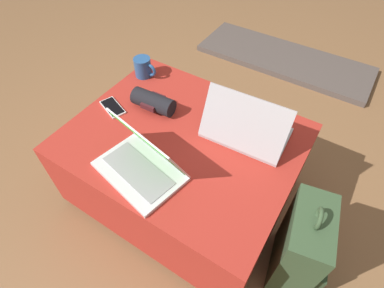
% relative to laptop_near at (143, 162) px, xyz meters
% --- Properties ---
extents(ground_plane, '(14.00, 14.00, 0.00)m').
position_rel_laptop_near_xyz_m(ground_plane, '(0.03, 0.24, -0.50)').
color(ground_plane, olive).
extents(ottoman, '(1.01, 0.82, 0.46)m').
position_rel_laptop_near_xyz_m(ottoman, '(0.03, 0.24, -0.27)').
color(ottoman, maroon).
rests_on(ottoman, ground_plane).
extents(laptop_near, '(0.39, 0.30, 0.23)m').
position_rel_laptop_near_xyz_m(laptop_near, '(0.00, 0.00, 0.00)').
color(laptop_near, silver).
rests_on(laptop_near, ottoman).
extents(laptop_far, '(0.37, 0.26, 0.23)m').
position_rel_laptop_near_xyz_m(laptop_far, '(0.27, 0.38, 0.00)').
color(laptop_far, '#B7B7BC').
rests_on(laptop_far, ottoman).
extents(cell_phone, '(0.16, 0.12, 0.01)m').
position_rel_laptop_near_xyz_m(cell_phone, '(-0.36, 0.21, -0.04)').
color(cell_phone, white).
rests_on(cell_phone, ottoman).
extents(backpack, '(0.24, 0.31, 0.53)m').
position_rel_laptop_near_xyz_m(backpack, '(0.67, 0.15, -0.28)').
color(backpack, '#385133').
rests_on(backpack, ground_plane).
extents(wrist_brace, '(0.21, 0.11, 0.09)m').
position_rel_laptop_near_xyz_m(wrist_brace, '(-0.19, 0.31, -0.01)').
color(wrist_brace, black).
rests_on(wrist_brace, ottoman).
extents(coffee_mug, '(0.13, 0.09, 0.10)m').
position_rel_laptop_near_xyz_m(coffee_mug, '(-0.39, 0.50, 0.00)').
color(coffee_mug, '#285693').
rests_on(coffee_mug, ottoman).
extents(fireplace_hearth, '(1.40, 0.50, 0.04)m').
position_rel_laptop_near_xyz_m(fireplace_hearth, '(0.03, 1.75, -0.48)').
color(fireplace_hearth, '#564C47').
rests_on(fireplace_hearth, ground_plane).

